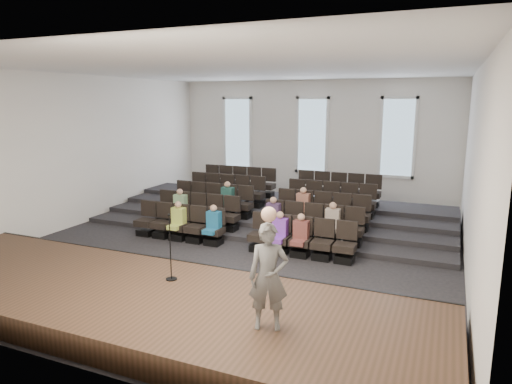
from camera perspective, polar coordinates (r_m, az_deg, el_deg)
ground at (r=13.71m, az=-1.43°, el=-6.23°), size 14.00×14.00×0.00m
ceiling at (r=13.09m, az=-1.54°, el=15.16°), size 12.00×14.00×0.02m
wall_back at (r=19.74m, az=7.06°, el=6.50°), size 12.00×0.04×5.00m
wall_front at (r=7.47m, az=-24.45°, el=-2.36°), size 12.00×0.04×5.00m
wall_left at (r=16.58m, az=-20.84°, el=4.94°), size 0.04×14.00×5.00m
wall_right at (r=12.01m, az=25.67°, el=2.38°), size 0.04×14.00×5.00m
stage at (r=9.52m, az=-14.61°, el=-13.15°), size 11.80×3.60×0.50m
stage_lip at (r=10.85m, az=-8.85°, el=-9.79°), size 11.80×0.06×0.52m
risers at (r=16.48m, az=3.14°, el=-2.51°), size 11.80×4.80×0.60m
seating_rows at (r=14.89m, az=1.02°, el=-2.09°), size 6.80×4.70×1.67m
windows at (r=19.66m, az=7.02°, el=7.06°), size 8.44×0.10×3.24m
audience at (r=13.62m, az=-0.50°, el=-2.86°), size 5.45×2.64×1.10m
speaker at (r=7.40m, az=1.57°, el=-10.57°), size 0.74×0.61×1.75m
mic_stand at (r=9.64m, az=-10.61°, el=-8.37°), size 0.24×0.24×1.41m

